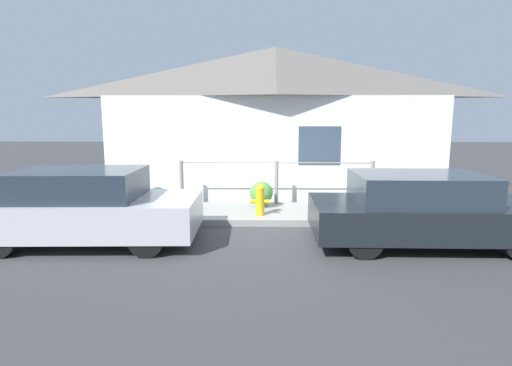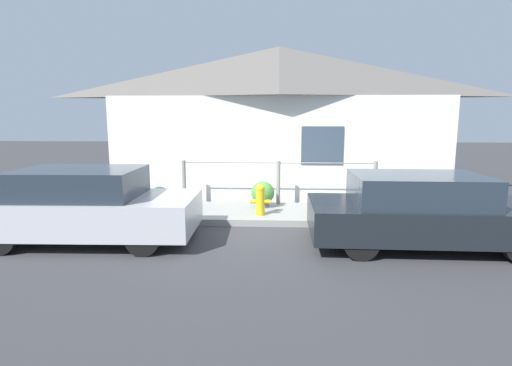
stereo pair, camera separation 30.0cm
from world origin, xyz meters
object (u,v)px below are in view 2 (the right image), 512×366
at_px(car_right, 422,211).
at_px(potted_plant_by_fence, 160,197).
at_px(fire_hydrant, 260,199).
at_px(potted_plant_near_hydrant, 263,194).
at_px(car_left, 87,206).

distance_m(car_right, potted_plant_by_fence, 5.86).
bearing_deg(potted_plant_by_fence, car_right, -21.94).
height_order(car_right, fire_hydrant, car_right).
xyz_separation_m(car_right, potted_plant_near_hydrant, (-2.95, 2.42, -0.18)).
relative_size(car_right, potted_plant_near_hydrant, 6.49).
relative_size(car_right, potted_plant_by_fence, 7.84).
xyz_separation_m(car_left, car_right, (6.14, 0.00, -0.03)).
distance_m(car_right, potted_plant_near_hydrant, 3.81).
bearing_deg(fire_hydrant, car_right, -28.34).
xyz_separation_m(car_right, fire_hydrant, (-2.97, 1.60, -0.14)).
bearing_deg(fire_hydrant, potted_plant_near_hydrant, 87.99).
bearing_deg(car_left, fire_hydrant, 25.28).
distance_m(car_left, car_right, 6.14).
height_order(car_right, potted_plant_by_fence, car_right).
relative_size(car_left, fire_hydrant, 5.67).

